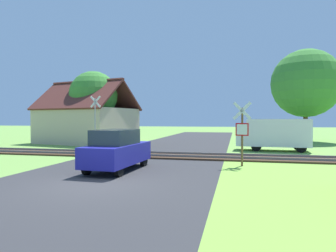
% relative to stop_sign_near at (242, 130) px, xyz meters
% --- Properties ---
extents(ground_plane, '(160.00, 160.00, 0.00)m').
position_rel_stop_sign_near_xyz_m(ground_plane, '(-4.95, -5.31, -1.71)').
color(ground_plane, '#6B9942').
extents(road_asphalt, '(8.12, 80.00, 0.01)m').
position_rel_stop_sign_near_xyz_m(road_asphalt, '(-4.95, -3.31, -1.71)').
color(road_asphalt, '#2D2D30').
rests_on(road_asphalt, ground).
extents(rail_track, '(60.00, 2.60, 0.22)m').
position_rel_stop_sign_near_xyz_m(rail_track, '(-4.95, 2.72, -1.65)').
color(rail_track, '#422D1E').
rests_on(rail_track, ground).
extents(stop_sign_near, '(0.87, 0.18, 3.06)m').
position_rel_stop_sign_near_xyz_m(stop_sign_near, '(0.00, 0.00, 0.00)').
color(stop_sign_near, brown).
rests_on(stop_sign_near, ground).
extents(crossing_sign_far, '(0.87, 0.17, 3.94)m').
position_rel_stop_sign_near_xyz_m(crossing_sign_far, '(-10.27, 5.43, 0.54)').
color(crossing_sign_far, '#9E9EA5').
rests_on(crossing_sign_far, ground).
extents(house, '(9.48, 8.10, 5.86)m').
position_rel_stop_sign_near_xyz_m(house, '(-13.90, 11.00, 0.10)').
color(house, '#C6B293').
rests_on(house, ground).
extents(tree_left, '(4.42, 4.42, 6.66)m').
position_rel_stop_sign_near_xyz_m(tree_left, '(-13.17, 10.93, 2.72)').
color(tree_left, '#513823').
rests_on(tree_left, ground).
extents(tree_far, '(6.70, 6.70, 9.13)m').
position_rel_stop_sign_near_xyz_m(tree_far, '(6.42, 17.37, 4.06)').
color(tree_far, '#513823').
rests_on(tree_far, ground).
extents(mail_truck, '(5.01, 2.17, 2.24)m').
position_rel_stop_sign_near_xyz_m(mail_truck, '(2.39, 7.58, -0.47)').
color(mail_truck, white).
rests_on(mail_truck, ground).
extents(parked_car, '(1.85, 4.08, 1.78)m').
position_rel_stop_sign_near_xyz_m(parked_car, '(-5.31, -2.42, -0.82)').
color(parked_car, navy).
rests_on(parked_car, ground).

